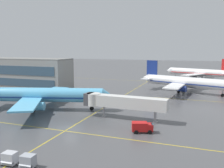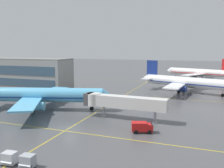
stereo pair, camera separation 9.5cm
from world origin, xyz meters
The scene contains 9 objects.
ground_plane centered at (0.00, 0.00, 0.00)m, with size 600.00×600.00×0.00m, color #4C4C4F.
airliner_front_gate centered at (-14.88, 10.98, 4.04)m, with size 37.36×31.87×11.82m.
airliner_second_row centered at (19.70, 51.47, 3.97)m, with size 36.52×31.21×11.62m.
airliner_third_row centered at (23.51, 93.87, 3.85)m, with size 35.25×30.16×11.26m.
taxiway_markings centered at (0.00, 38.08, 0.00)m, with size 167.42×132.25×0.01m.
service_truck_red_van centered at (14.84, 2.47, 1.18)m, with size 4.48×3.19×2.10m.
baggage_cart_row_fourth centered at (0.22, -17.31, 1.00)m, with size 2.80×1.81×1.86m.
baggage_cart_row_fifth centered at (3.25, -17.14, 1.00)m, with size 2.80×1.81×1.86m.
jet_bridge centered at (7.27, 10.24, 4.06)m, with size 20.19×3.78×5.58m.
Camera 2 is at (25.39, -43.09, 16.50)m, focal length 39.23 mm.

